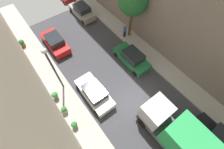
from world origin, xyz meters
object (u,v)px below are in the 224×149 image
at_px(potted_plant_2, 64,110).
at_px(potted_plant_3, 22,43).
at_px(potted_plant_4, 74,125).
at_px(parked_car_left_2, 95,93).
at_px(parked_car_right_1, 220,141).
at_px(potted_plant_1, 55,95).
at_px(lamp_post, 51,65).
at_px(parked_car_left_3, 55,42).
at_px(street_tree_1, 133,1).
at_px(pedestrian, 125,30).
at_px(parked_car_right_2, 132,58).
at_px(delivery_truck, 183,140).
at_px(parked_car_right_3, 82,11).

xyz_separation_m(potted_plant_2, potted_plant_3, (-0.08, 9.94, 0.07)).
bearing_deg(potted_plant_4, parked_car_left_2, 24.43).
height_order(parked_car_right_1, potted_plant_3, parked_car_right_1).
bearing_deg(potted_plant_1, potted_plant_2, -88.89).
bearing_deg(lamp_post, potted_plant_4, -103.98).
relative_size(parked_car_left_3, potted_plant_1, 4.88).
bearing_deg(parked_car_left_2, potted_plant_3, 106.41).
bearing_deg(street_tree_1, pedestrian, 167.93).
bearing_deg(parked_car_right_2, lamp_post, 166.83).
bearing_deg(pedestrian, potted_plant_4, -150.59).
bearing_deg(parked_car_left_2, parked_car_right_2, 10.58).
bearing_deg(lamp_post, potted_plant_1, -148.47).
bearing_deg(parked_car_left_3, potted_plant_3, 142.85).
relative_size(parked_car_right_2, street_tree_1, 0.70).
relative_size(delivery_truck, lamp_post, 1.22).
relative_size(potted_plant_2, lamp_post, 0.15).
distance_m(delivery_truck, potted_plant_2, 9.60).
distance_m(parked_car_right_3, pedestrian, 6.85).
relative_size(parked_car_right_3, potted_plant_1, 4.88).
distance_m(parked_car_right_1, potted_plant_1, 14.05).
height_order(pedestrian, potted_plant_1, pedestrian).
bearing_deg(potted_plant_3, potted_plant_4, -89.40).
distance_m(pedestrian, lamp_post, 9.71).
relative_size(parked_car_left_2, parked_car_right_2, 1.00).
relative_size(parked_car_left_2, potted_plant_2, 5.09).
height_order(parked_car_left_3, parked_car_right_2, same).
distance_m(parked_car_left_3, potted_plant_3, 3.80).
bearing_deg(parked_car_right_3, pedestrian, -74.01).
relative_size(pedestrian, street_tree_1, 0.29).
xyz_separation_m(parked_car_left_3, delivery_truck, (2.70, -15.32, 1.07)).
bearing_deg(potted_plant_4, potted_plant_1, 91.27).
distance_m(parked_car_right_1, lamp_post, 14.31).
xyz_separation_m(street_tree_1, potted_plant_2, (-10.86, -3.96, -3.97)).
distance_m(parked_car_left_2, parked_car_right_2, 5.49).
relative_size(parked_car_right_1, potted_plant_1, 4.88).
xyz_separation_m(street_tree_1, potted_plant_4, (-10.82, -5.61, -3.96)).
distance_m(parked_car_left_2, lamp_post, 4.47).
bearing_deg(street_tree_1, parked_car_left_3, 154.98).
xyz_separation_m(delivery_truck, potted_plant_3, (-5.73, 17.61, -1.14)).
xyz_separation_m(parked_car_right_2, potted_plant_4, (-8.30, -2.33, -0.13)).
distance_m(pedestrian, potted_plant_2, 11.03).
bearing_deg(parked_car_right_3, parked_car_right_2, -90.00).
bearing_deg(potted_plant_3, street_tree_1, -28.68).
height_order(potted_plant_2, potted_plant_3, potted_plant_3).
height_order(street_tree_1, potted_plant_4, street_tree_1).
distance_m(parked_car_right_2, potted_plant_4, 8.63).
relative_size(parked_car_right_2, parked_car_right_3, 1.00).
relative_size(parked_car_right_2, potted_plant_3, 4.52).
relative_size(parked_car_right_1, parked_car_right_3, 1.00).
bearing_deg(potted_plant_1, pedestrian, 13.00).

